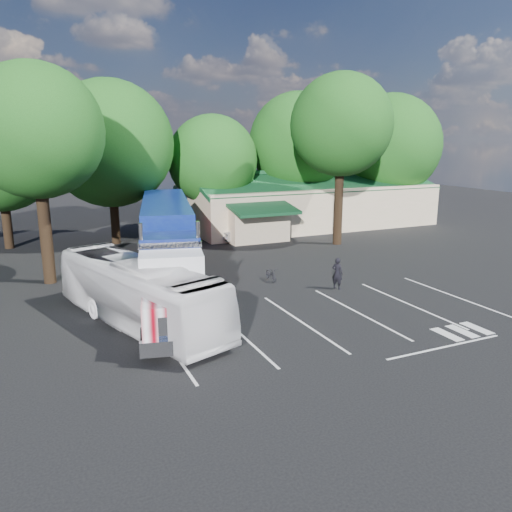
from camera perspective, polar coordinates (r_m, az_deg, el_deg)
name	(u,v)px	position (r m, az deg, el deg)	size (l,w,h in m)	color
ground	(250,288)	(28.90, -0.64, -3.70)	(120.00, 120.00, 0.00)	black
event_hall	(305,203)	(50.15, 5.61, 6.06)	(24.20, 14.12, 5.55)	beige
tree_row_c	(110,144)	(41.97, -16.34, 12.20)	(10.00, 10.00, 13.05)	black
tree_row_d	(213,160)	(45.44, -4.98, 10.87)	(8.00, 8.00, 10.60)	black
tree_row_e	(299,142)	(49.57, 4.89, 12.80)	(9.60, 9.60, 12.90)	black
tree_row_f	(390,145)	(54.19, 15.02, 12.13)	(10.40, 10.40, 13.00)	black
tree_near_left	(36,132)	(31.34, -23.87, 12.87)	(7.60, 7.60, 12.65)	black
tree_near_right	(341,125)	(40.68, 9.74, 14.52)	(8.00, 8.00, 13.50)	black
semi_truck	(167,236)	(30.73, -10.12, 2.29)	(7.86, 22.73, 4.76)	black
woman	(337,273)	(28.92, 9.27, -1.96)	(0.67, 0.44, 1.84)	black
bicycle	(271,274)	(30.38, 1.71, -2.05)	(0.54, 1.56, 0.82)	black
tour_bus	(139,292)	(23.51, -13.27, -4.05)	(2.64, 11.28, 3.14)	silver
silver_sedan	(244,233)	(42.15, -1.43, 2.61)	(1.37, 3.93, 1.29)	#B2B4BA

